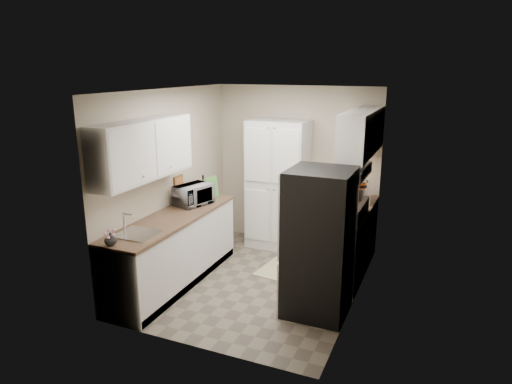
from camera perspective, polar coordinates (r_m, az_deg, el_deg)
ground at (r=6.21m, az=0.07°, el=-11.11°), size 3.20×3.20×0.00m
room_shell at (r=5.67m, az=-0.13°, el=3.75°), size 2.64×3.24×2.52m
pantry_cabinet at (r=7.08m, az=2.74°, el=0.90°), size 0.90×0.55×2.00m
base_cabinet_left at (r=6.11m, az=-10.18°, el=-7.28°), size 0.60×2.30×0.88m
countertop_left at (r=5.95m, az=-10.39°, el=-3.19°), size 0.63×2.33×0.04m
base_cabinet_right at (r=6.83m, az=11.74°, el=-4.90°), size 0.60×0.80×0.88m
countertop_right at (r=6.68m, az=11.96°, el=-1.20°), size 0.63×0.83×0.04m
electric_range at (r=6.08m, az=10.08°, el=-7.00°), size 0.71×0.78×1.13m
refrigerator at (r=5.23m, az=7.88°, el=-6.32°), size 0.70×0.72×1.70m
microwave at (r=6.37m, az=-7.81°, el=-0.34°), size 0.47×0.58×0.28m
wine_bottle at (r=6.71m, az=-6.61°, el=0.62°), size 0.08×0.08×0.30m
flower_vase at (r=5.15m, az=-17.73°, el=-5.63°), size 0.17×0.17×0.14m
cutting_board at (r=6.66m, az=-5.57°, el=0.56°), size 0.07×0.24×0.31m
toaster_oven at (r=6.57m, az=12.37°, el=-0.26°), size 0.44×0.49×0.23m
fruit_basket at (r=6.55m, az=12.67°, el=1.25°), size 0.36×0.36×0.12m
kitchen_mat at (r=6.58m, az=3.06°, el=-9.47°), size 0.57×0.82×0.01m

